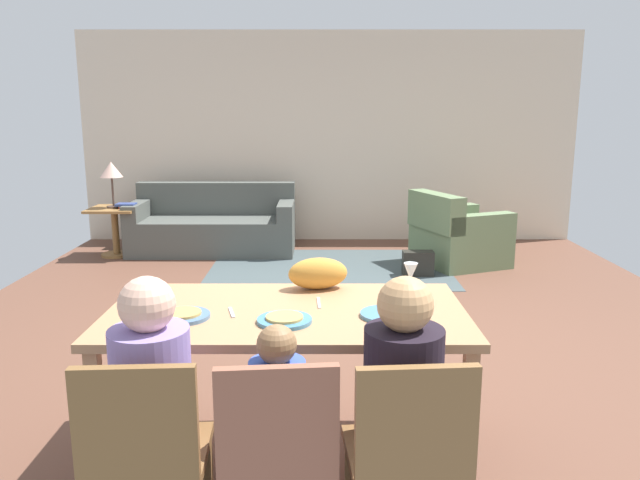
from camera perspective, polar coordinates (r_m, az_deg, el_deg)
ground_plane at (r=5.23m, az=1.23°, el=-7.16°), size 6.43×6.32×0.02m
back_wall at (r=8.16m, az=0.74°, el=9.46°), size 6.43×0.10×2.70m
dining_table at (r=3.01m, az=-3.21°, el=-7.80°), size 1.72×0.91×0.76m
plate_near_man at (r=2.93m, az=-12.71°, el=-6.90°), size 0.25×0.25×0.02m
pizza_near_man at (r=2.93m, az=-12.72°, el=-6.62°), size 0.17×0.17×0.01m
plate_near_child at (r=2.81m, az=-3.43°, el=-7.45°), size 0.25×0.25×0.02m
pizza_near_child at (r=2.80m, az=-3.43°, el=-7.16°), size 0.17×0.17×0.01m
plate_near_woman at (r=2.90m, az=6.12°, el=-6.89°), size 0.25×0.25×0.02m
wine_glass at (r=3.15m, az=8.28°, el=-3.07°), size 0.07×0.07×0.19m
fork at (r=2.96m, az=-8.31°, el=-6.66°), size 0.05×0.15×0.01m
knife at (r=3.07m, az=-0.23°, el=-5.83°), size 0.02×0.17×0.01m
dining_chair_man at (r=2.43m, az=-15.98°, el=-18.42°), size 0.44×0.44×0.87m
person_man at (r=2.57m, az=-15.06°, el=-16.06°), size 0.30×0.41×1.11m
dining_chair_child at (r=2.35m, az=-4.08°, el=-19.05°), size 0.46×0.46×0.87m
person_child at (r=2.53m, az=-4.02°, el=-18.22°), size 0.22×0.30×0.92m
dining_chair_woman at (r=2.37m, az=8.07°, el=-18.90°), size 0.45×0.45×0.87m
person_woman at (r=2.51m, az=7.30°, el=-16.45°), size 0.30×0.41×1.11m
cat at (r=3.30m, az=-0.31°, el=-3.11°), size 0.34×0.22×0.17m
area_rug at (r=6.77m, az=0.74°, el=-2.60°), size 2.60×1.80×0.01m
couch at (r=7.65m, az=-9.94°, el=1.21°), size 1.97×0.86×0.82m
armchair at (r=7.04m, az=12.43°, el=0.32°), size 1.12×1.11×0.82m
side_table at (r=7.67m, az=-18.59°, el=1.35°), size 0.56×0.56×0.58m
table_lamp at (r=7.58m, az=-18.91°, el=6.05°), size 0.26×0.26×0.54m
book_lower at (r=7.54m, az=-17.33°, el=2.94°), size 0.22×0.16×0.03m
book_upper at (r=7.55m, az=-17.66°, el=3.14°), size 0.22×0.16×0.03m
handbag at (r=6.53m, az=8.96°, el=-2.15°), size 0.32×0.16×0.26m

